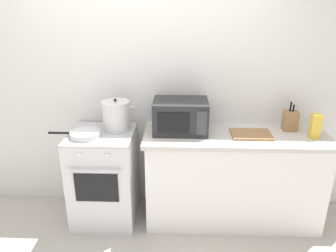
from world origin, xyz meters
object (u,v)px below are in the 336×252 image
Objects in this scene: knife_block at (290,121)px; pasta_box at (315,126)px; stove at (105,176)px; microwave at (180,116)px; cutting_board at (251,134)px; frying_pan at (85,134)px; stock_pot at (116,116)px.

knife_block is 1.27× the size of pasta_box.
microwave is (0.74, 0.08, 0.61)m from stove.
microwave is 0.67m from cutting_board.
cutting_board is (1.38, 0.00, 0.47)m from stove.
frying_pan is 1.31× the size of cutting_board.
knife_block is at bearing 1.59° from stock_pot.
stock_pot is 1.64m from knife_block.
knife_block is at bearing 7.05° from frying_pan.
frying_pan is at bearing -143.74° from stock_pot.
stock_pot is 1.26m from cutting_board.
pasta_box is at bearing -3.14° from cutting_board.
cutting_board is (0.65, -0.08, -0.14)m from microwave.
pasta_box is at bearing -0.86° from stove.
stove is 1.84× the size of microwave.
pasta_box is (0.16, -0.17, 0.01)m from knife_block.
knife_block reaches higher than stove.
microwave is 1.03m from knife_block.
pasta_box is (1.80, -0.12, -0.03)m from stock_pot.
knife_block reaches higher than pasta_box.
stove is at bearing -173.86° from microwave.
knife_block is at bearing 19.96° from cutting_board.
knife_block is (1.03, 0.06, -0.05)m from microwave.
cutting_board reaches higher than stove.
frying_pan is 1.51m from cutting_board.
stove is 2.65× the size of stock_pot.
cutting_board is 1.29× the size of knife_block.
stove is 0.96m from microwave.
microwave is at bearing -1.56° from stock_pot.
knife_block is (1.89, 0.23, 0.07)m from frying_pan.
stove is 1.46m from cutting_board.
stock_pot is 0.34m from frying_pan.
knife_block is at bearing 3.44° from microwave.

